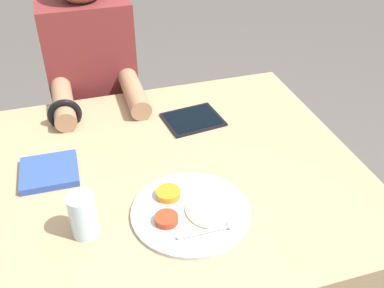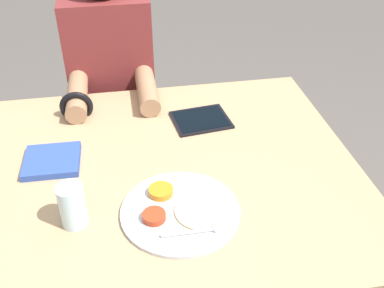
{
  "view_description": "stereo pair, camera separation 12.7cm",
  "coord_description": "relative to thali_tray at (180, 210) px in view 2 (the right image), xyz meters",
  "views": [
    {
      "loc": [
        -0.18,
        -0.97,
        1.52
      ],
      "look_at": [
        0.12,
        0.02,
        0.77
      ],
      "focal_mm": 42.0,
      "sensor_mm": 36.0,
      "label": 1
    },
    {
      "loc": [
        -0.06,
        -1.0,
        1.52
      ],
      "look_at": [
        0.12,
        0.02,
        0.77
      ],
      "focal_mm": 42.0,
      "sensor_mm": 36.0,
      "label": 2
    }
  ],
  "objects": [
    {
      "name": "dining_table",
      "position": [
        -0.06,
        0.18,
        -0.36
      ],
      "size": [
        1.19,
        0.96,
        0.71
      ],
      "color": "#9E7F5B",
      "rests_on": "ground_plane"
    },
    {
      "name": "thali_tray",
      "position": [
        0.0,
        0.0,
        0.0
      ],
      "size": [
        0.3,
        0.3,
        0.03
      ],
      "color": "#B7BABF",
      "rests_on": "dining_table"
    },
    {
      "name": "tablet_device",
      "position": [
        0.13,
        0.41,
        -0.0
      ],
      "size": [
        0.2,
        0.17,
        0.01
      ],
      "color": "black",
      "rests_on": "dining_table"
    },
    {
      "name": "red_notebook",
      "position": [
        -0.33,
        0.26,
        0.0
      ],
      "size": [
        0.16,
        0.15,
        0.02
      ],
      "color": "silver",
      "rests_on": "dining_table"
    },
    {
      "name": "person_diner",
      "position": [
        -0.15,
        0.81,
        -0.16
      ],
      "size": [
        0.34,
        0.47,
        1.18
      ],
      "color": "black",
      "rests_on": "ground_plane"
    },
    {
      "name": "drinking_glass",
      "position": [
        -0.26,
        0.01,
        0.05
      ],
      "size": [
        0.06,
        0.06,
        0.12
      ],
      "color": "silver",
      "rests_on": "dining_table"
    }
  ]
}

